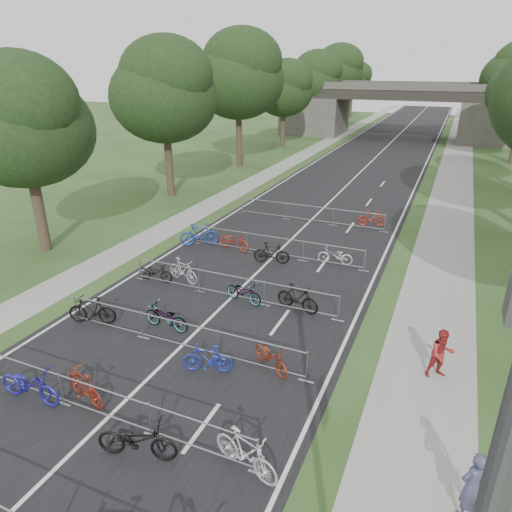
{
  "coord_description": "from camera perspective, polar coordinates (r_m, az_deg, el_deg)",
  "views": [
    {
      "loc": [
        7.79,
        -0.24,
        9.13
      ],
      "look_at": [
        0.18,
        17.26,
        1.1
      ],
      "focal_mm": 32.0,
      "sensor_mm": 36.0,
      "label": 1
    }
  ],
  "objects": [
    {
      "name": "road",
      "position": [
        51.65,
        14.8,
        11.91
      ],
      "size": [
        11.0,
        140.0,
        0.01
      ],
      "primitive_type": "cube",
      "color": "black",
      "rests_on": "ground"
    },
    {
      "name": "sidewalk_right",
      "position": [
        51.06,
        23.79,
        10.63
      ],
      "size": [
        3.0,
        140.0,
        0.01
      ],
      "primitive_type": "cube",
      "color": "gray",
      "rests_on": "ground"
    },
    {
      "name": "sidewalk_left",
      "position": [
        53.3,
        6.67,
        12.81
      ],
      "size": [
        2.0,
        140.0,
        0.01
      ],
      "primitive_type": "cube",
      "color": "gray",
      "rests_on": "ground"
    },
    {
      "name": "lane_markings",
      "position": [
        51.65,
        14.8,
        11.9
      ],
      "size": [
        0.12,
        140.0,
        0.0
      ],
      "primitive_type": "cube",
      "color": "silver",
      "rests_on": "ground"
    },
    {
      "name": "overpass_bridge",
      "position": [
        65.94,
        17.44,
        16.97
      ],
      "size": [
        31.0,
        8.0,
        7.05
      ],
      "color": "#403D39",
      "rests_on": "ground"
    },
    {
      "name": "tree_left_0",
      "position": [
        25.23,
        -27.12,
        14.43
      ],
      "size": [
        6.72,
        6.72,
        10.25
      ],
      "color": "#33261C",
      "rests_on": "ground"
    },
    {
      "name": "tree_left_1",
      "position": [
        34.13,
        -11.37,
        19.34
      ],
      "size": [
        7.56,
        7.56,
        11.53
      ],
      "color": "#33261C",
      "rests_on": "ground"
    },
    {
      "name": "tree_left_2",
      "position": [
        44.52,
        -2.15,
        21.5
      ],
      "size": [
        8.4,
        8.4,
        12.81
      ],
      "color": "#33261C",
      "rests_on": "ground"
    },
    {
      "name": "tree_left_3",
      "position": [
        55.64,
        3.55,
        20.06
      ],
      "size": [
        6.72,
        6.72,
        10.25
      ],
      "color": "#33261C",
      "rests_on": "ground"
    },
    {
      "name": "tree_left_4",
      "position": [
        67.0,
        7.38,
        21.08
      ],
      "size": [
        7.56,
        7.56,
        11.53
      ],
      "color": "#33261C",
      "rests_on": "ground"
    },
    {
      "name": "tree_left_5",
      "position": [
        78.55,
        10.12,
        21.76
      ],
      "size": [
        8.4,
        8.4,
        12.81
      ],
      "color": "#33261C",
      "rests_on": "ground"
    },
    {
      "name": "tree_right_5",
      "position": [
        76.42,
        29.0,
        17.77
      ],
      "size": [
        6.16,
        6.16,
        9.39
      ],
      "color": "#33261C",
      "rests_on": "ground"
    },
    {
      "name": "tree_left_6",
      "position": [
        90.27,
        12.03,
        20.68
      ],
      "size": [
        6.72,
        6.72,
        10.25
      ],
      "color": "#33261C",
      "rests_on": "ground"
    },
    {
      "name": "tree_right_6",
      "position": [
        88.35,
        28.63,
        18.81
      ],
      "size": [
        7.17,
        7.17,
        10.93
      ],
      "color": "#33261C",
      "rests_on": "ground"
    },
    {
      "name": "barrier_row_2",
      "position": [
        13.77,
        -18.5,
        -17.14
      ],
      "size": [
        9.7,
        0.08,
        1.1
      ],
      "color": "#93959A",
      "rests_on": "ground"
    },
    {
      "name": "barrier_row_3",
      "position": [
        16.15,
        -9.62,
        -9.66
      ],
      "size": [
        9.7,
        0.08,
        1.1
      ],
      "color": "#93959A",
      "rests_on": "ground"
    },
    {
      "name": "barrier_row_4",
      "position": [
        19.15,
        -3.19,
        -3.85
      ],
      "size": [
        9.7,
        0.08,
        1.1
      ],
      "color": "#93959A",
      "rests_on": "ground"
    },
    {
      "name": "barrier_row_5",
      "position": [
        23.32,
        2.3,
        1.21
      ],
      "size": [
        9.7,
        0.08,
        1.1
      ],
      "color": "#93959A",
      "rests_on": "ground"
    },
    {
      "name": "barrier_row_6",
      "position": [
        28.69,
        6.69,
        5.25
      ],
      "size": [
        9.7,
        0.08,
        1.1
      ],
      "color": "#93959A",
      "rests_on": "ground"
    },
    {
      "name": "bike_8",
      "position": [
        15.22,
        -26.46,
        -14.21
      ],
      "size": [
        2.16,
        0.84,
        1.12
      ],
      "primitive_type": "imported",
      "rotation": [
        0.0,
        0.0,
        1.62
      ],
      "color": "#201C9E",
      "rests_on": "ground"
    },
    {
      "name": "bike_9",
      "position": [
        14.6,
        -20.64,
        -15.01
      ],
      "size": [
        1.82,
        0.98,
        1.06
      ],
      "primitive_type": "imported",
      "rotation": [
        0.0,
        0.0,
        4.42
      ],
      "color": "maroon",
      "rests_on": "ground"
    },
    {
      "name": "bike_10",
      "position": [
        12.53,
        -14.64,
        -21.33
      ],
      "size": [
        2.2,
        1.22,
        1.1
      ],
      "primitive_type": "imported",
      "rotation": [
        0.0,
        0.0,
        1.82
      ],
      "color": "black",
      "rests_on": "ground"
    },
    {
      "name": "bike_11",
      "position": [
        11.83,
        -1.3,
        -23.4
      ],
      "size": [
        2.02,
        1.07,
        1.17
      ],
      "primitive_type": "imported",
      "rotation": [
        0.0,
        0.0,
        1.29
      ],
      "color": "silver",
      "rests_on": "ground"
    },
    {
      "name": "bike_12",
      "position": [
        18.42,
        -19.82,
        -6.39
      ],
      "size": [
        1.94,
        1.07,
        1.12
      ],
      "primitive_type": "imported",
      "rotation": [
        0.0,
        0.0,
        5.02
      ],
      "color": "black",
      "rests_on": "ground"
    },
    {
      "name": "bike_13",
      "position": [
        17.33,
        -11.18,
        -7.55
      ],
      "size": [
        1.91,
        0.76,
        0.99
      ],
      "primitive_type": "imported",
      "rotation": [
        0.0,
        0.0,
        4.66
      ],
      "color": "#93959A",
      "rests_on": "ground"
    },
    {
      "name": "bike_14",
      "position": [
        14.93,
        -6.04,
        -12.66
      ],
      "size": [
        1.71,
        0.99,
        0.99
      ],
      "primitive_type": "imported",
      "rotation": [
        0.0,
        0.0,
        5.05
      ],
      "color": "#1C2D9E",
      "rests_on": "ground"
    },
    {
      "name": "bike_15",
      "position": [
        15.01,
        1.9,
        -12.52
      ],
      "size": [
        1.78,
        1.42,
        0.91
      ],
      "primitive_type": "imported",
      "rotation": [
        0.0,
        0.0,
        1.01
      ],
      "color": "maroon",
      "rests_on": "ground"
    },
    {
      "name": "bike_16",
      "position": [
        21.18,
        -12.46,
        -1.99
      ],
      "size": [
        1.71,
        0.75,
        0.87
      ],
      "primitive_type": "imported",
      "rotation": [
        0.0,
        0.0,
        1.67
      ],
      "color": "black",
      "rests_on": "ground"
    },
    {
      "name": "bike_17",
      "position": [
        20.81,
        -9.11,
        -1.83
      ],
      "size": [
        1.92,
        1.03,
        1.11
      ],
      "primitive_type": "imported",
      "rotation": [
        0.0,
        0.0,
        1.28
      ],
      "color": "#9F9FA6",
      "rests_on": "ground"
    },
    {
      "name": "bike_18",
      "position": [
        18.88,
        -1.53,
        -4.52
      ],
      "size": [
        1.84,
        0.98,
        0.92
      ],
      "primitive_type": "imported",
      "rotation": [
        0.0,
        0.0,
        1.35
      ],
      "color": "#93959A",
      "rests_on": "ground"
    },
    {
      "name": "bike_19",
      "position": [
        18.27,
        5.23,
        -5.27
      ],
      "size": [
        1.92,
        0.89,
        1.11
      ],
      "primitive_type": "imported",
      "rotation": [
        0.0,
        0.0,
        1.36
      ],
      "color": "black",
      "rests_on": "ground"
    },
    {
      "name": "bike_20",
      "position": [
        24.91,
        -7.12,
        2.68
      ],
      "size": [
        2.09,
        1.58,
        1.26
      ],
      "primitive_type": "imported",
      "rotation": [
        0.0,
        0.0,
        2.11
      ],
      "color": "#1A3B94",
      "rests_on": "ground"
    },
    {
      "name": "bike_21",
      "position": [
        24.19,
        -2.78,
        1.92
      ],
      "size": [
        2.03,
        1.02,
        1.02
      ],
      "primitive_type": "imported",
      "rotation": [
        0.0,
        0.0,
        1.38
      ],
      "color": "maroon",
      "rests_on": "ground"
    },
    {
      "name": "bike_22",
      "position": [
        22.5,
        1.95,
        0.37
      ],
      "size": [
        1.86,
        0.86,
        1.08
      ],
      "primitive_type": "imported",
      "rotation": [
        0.0,
        0.0,
        1.78
      ],
      "color": "black",
      "rests_on": "ground"
    },
    {
      "name": "bike_23",
      "position": [
        22.74,
        9.87,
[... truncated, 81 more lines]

